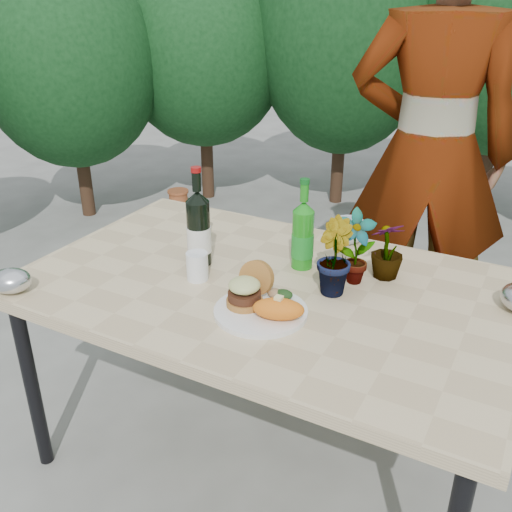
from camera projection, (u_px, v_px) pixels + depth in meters
The scene contains 17 objects.
ground at pixel (266, 454), 2.19m from camera, with size 80.00×80.00×0.00m, color slate.
patio_table at pixel (267, 298), 1.89m from camera, with size 1.60×1.00×0.75m.
shrub_hedge at pixel (460, 83), 2.94m from camera, with size 6.91×5.06×2.28m.
dinner_plate at pixel (261, 311), 1.69m from camera, with size 0.28×0.28×0.01m, color white.
burger_stack at pixel (248, 289), 1.71m from camera, with size 0.11×0.16×0.11m.
sweet_potato at pixel (279, 309), 1.63m from camera, with size 0.15×0.08×0.06m, color orange.
grilled_veg at pixel (280, 293), 1.75m from camera, with size 0.08×0.05×0.03m.
wine_bottle at pixel (199, 229), 1.95m from camera, with size 0.08×0.08×0.35m.
sparkling_water at pixel (303, 236), 1.93m from camera, with size 0.08×0.08×0.32m.
plastic_cup at pixel (197, 266), 1.87m from camera, with size 0.07×0.07×0.10m, color white.
seedling_left at pixel (355, 248), 1.82m from camera, with size 0.13×0.09×0.25m, color #24521C.
seedling_mid at pixel (333, 257), 1.77m from camera, with size 0.13×0.11×0.24m, color #2E5D1F.
seedling_right at pixel (387, 250), 1.87m from camera, with size 0.11×0.11×0.19m, color #2D6121.
blue_bowl at pixel (348, 231), 2.14m from camera, with size 0.12×0.12×0.09m, color silver.
foil_packet_left at pixel (11, 281), 1.80m from camera, with size 0.13×0.11×0.08m, color silver.
person at pixel (430, 155), 2.43m from camera, with size 0.71×0.47×1.95m, color #9B6F4D.
terracotta_pot at pixel (178, 198), 4.62m from camera, with size 0.17×0.17×0.14m.
Camera 1 is at (0.75, -1.47, 1.63)m, focal length 40.00 mm.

